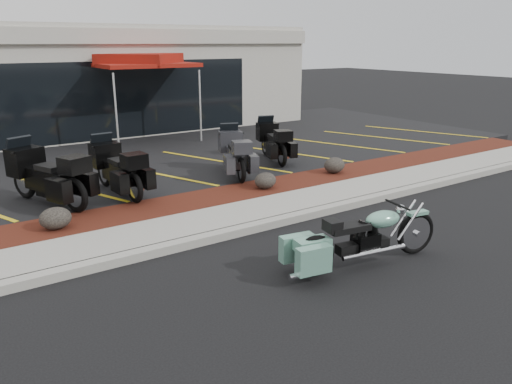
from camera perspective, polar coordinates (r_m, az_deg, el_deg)
ground at (r=8.67m, az=2.24°, el=-6.43°), size 90.00×90.00×0.00m
curb at (r=9.33m, az=-1.02°, el=-4.20°), size 24.00×0.25×0.15m
sidewalk at (r=9.89m, az=-3.23°, el=-2.99°), size 24.00×1.20×0.15m
mulch_bed at (r=10.89m, az=-6.47°, el=-1.18°), size 24.00×1.20×0.16m
upper_lot at (r=15.72m, az=-15.69°, el=3.89°), size 26.00×9.60×0.15m
dealership_building at (r=21.46m, az=-21.63°, el=11.88°), size 18.00×8.16×4.00m
boulder_left at (r=9.73m, az=-21.95°, el=-2.80°), size 0.57×0.47×0.40m
boulder_mid at (r=11.52m, az=1.07°, el=1.32°), size 0.53×0.44×0.37m
boulder_right at (r=13.06m, az=8.95°, el=3.05°), size 0.57×0.48×0.40m
hero_cruiser at (r=8.68m, az=17.83°, el=-3.81°), size 2.84×1.13×0.97m
touring_black_front at (r=11.81m, az=-25.12°, el=2.53°), size 1.73×2.50×1.36m
touring_black_mid at (r=12.13m, az=-17.02°, el=3.52°), size 1.01×2.25×1.27m
touring_grey at (r=13.37m, az=-3.05°, el=5.31°), size 1.49×2.26×1.23m
touring_black_rear at (r=14.91m, az=1.13°, el=6.48°), size 1.38×2.20×1.20m
traffic_cone at (r=15.52m, az=-18.14°, el=4.71°), size 0.40×0.40×0.48m
popup_canopy at (r=17.76m, az=-13.08°, el=14.31°), size 3.62×3.62×2.89m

